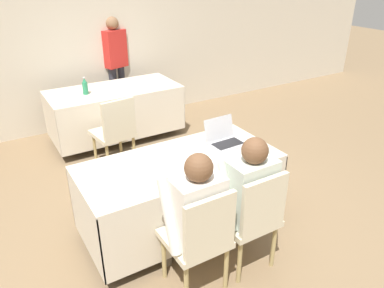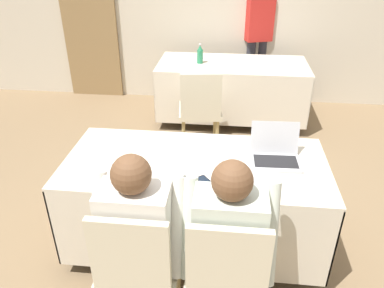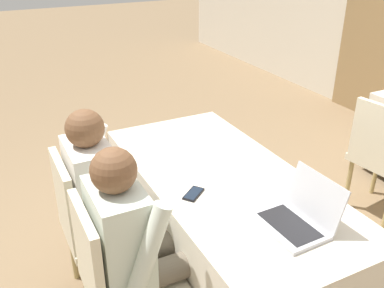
% 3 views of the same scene
% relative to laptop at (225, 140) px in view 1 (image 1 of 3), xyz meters
% --- Properties ---
extents(ground_plane, '(24.00, 24.00, 0.00)m').
position_rel_laptop_xyz_m(ground_plane, '(-0.53, -0.07, -0.79)').
color(ground_plane, '#846B4C').
extents(wall_back, '(12.00, 0.06, 2.70)m').
position_rel_laptop_xyz_m(wall_back, '(-0.53, 2.93, 0.56)').
color(wall_back, beige).
rests_on(wall_back, ground_plane).
extents(conference_table_near, '(1.78, 0.83, 0.74)m').
position_rel_laptop_xyz_m(conference_table_near, '(-0.53, -0.07, -0.22)').
color(conference_table_near, beige).
rests_on(conference_table_near, ground_plane).
extents(conference_table_far, '(1.78, 0.83, 0.74)m').
position_rel_laptop_xyz_m(conference_table_far, '(-0.31, 2.18, -0.22)').
color(conference_table_far, beige).
rests_on(conference_table_far, ground_plane).
extents(laptop, '(0.33, 0.30, 0.23)m').
position_rel_laptop_xyz_m(laptop, '(0.00, 0.00, 0.00)').
color(laptop, '#B7B7BC').
rests_on(laptop, conference_table_near).
extents(cell_phone, '(0.14, 0.15, 0.01)m').
position_rel_laptop_xyz_m(cell_phone, '(-0.45, -0.31, -0.04)').
color(cell_phone, black).
rests_on(cell_phone, conference_table_near).
extents(paper_beside_laptop, '(0.27, 0.34, 0.00)m').
position_rel_laptop_xyz_m(paper_beside_laptop, '(-0.59, -0.06, -0.04)').
color(paper_beside_laptop, white).
rests_on(paper_beside_laptop, conference_table_near).
extents(paper_centre_table, '(0.29, 0.35, 0.00)m').
position_rel_laptop_xyz_m(paper_centre_table, '(-0.14, -0.22, -0.04)').
color(paper_centre_table, white).
rests_on(paper_centre_table, conference_table_near).
extents(water_bottle, '(0.07, 0.07, 0.23)m').
position_rel_laptop_xyz_m(water_bottle, '(-0.70, 2.15, 0.06)').
color(water_bottle, '#288456').
rests_on(water_bottle, conference_table_far).
extents(chair_near_left, '(0.44, 0.44, 0.92)m').
position_rel_laptop_xyz_m(chair_near_left, '(-0.77, -0.79, -0.27)').
color(chair_near_left, tan).
rests_on(chair_near_left, ground_plane).
extents(chair_near_right, '(0.44, 0.44, 0.92)m').
position_rel_laptop_xyz_m(chair_near_right, '(-0.29, -0.79, -0.27)').
color(chair_near_right, tan).
rests_on(chair_near_right, ground_plane).
extents(chair_far_spare, '(0.49, 0.49, 0.92)m').
position_rel_laptop_xyz_m(chair_far_spare, '(-0.62, 1.35, -0.27)').
color(chair_far_spare, tan).
rests_on(chair_far_spare, ground_plane).
extents(person_checkered_shirt, '(0.50, 0.52, 1.18)m').
position_rel_laptop_xyz_m(person_checkered_shirt, '(-0.77, -0.68, -0.11)').
color(person_checkered_shirt, '#665B4C').
rests_on(person_checkered_shirt, ground_plane).
extents(person_white_shirt, '(0.50, 0.52, 1.18)m').
position_rel_laptop_xyz_m(person_white_shirt, '(-0.29, -0.68, -0.11)').
color(person_white_shirt, '#665B4C').
rests_on(person_white_shirt, ground_plane).
extents(person_red_shirt, '(0.39, 0.30, 1.59)m').
position_rel_laptop_xyz_m(person_red_shirt, '(0.01, 2.90, 0.12)').
color(person_red_shirt, '#33333D').
rests_on(person_red_shirt, ground_plane).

